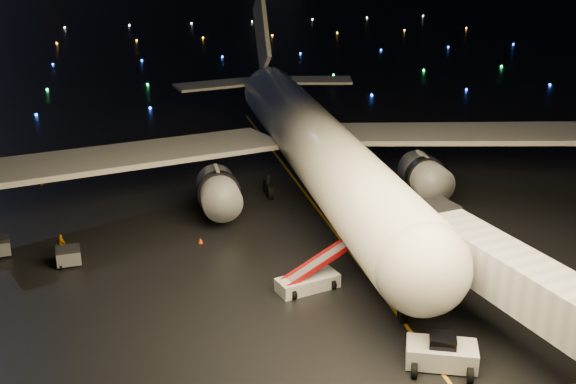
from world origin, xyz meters
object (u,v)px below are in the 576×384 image
belt_loader (308,269)px  crew_c (61,245)px  pushback_tug (442,351)px  baggage_cart_0 (69,257)px  airliner (308,102)px

belt_loader → crew_c: (-17.68, 10.40, -0.76)m
belt_loader → crew_c: 20.53m
pushback_tug → crew_c: bearing=159.7°
pushback_tug → baggage_cart_0: pushback_tug is taller
pushback_tug → belt_loader: (-5.30, 11.20, 0.63)m
airliner → crew_c: airliner is taller
crew_c → baggage_cart_0: bearing=-27.9°
baggage_cart_0 → crew_c: bearing=101.8°
pushback_tug → belt_loader: belt_loader is taller
pushback_tug → baggage_cart_0: size_ratio=2.31×
airliner → baggage_cart_0: airliner is taller
crew_c → baggage_cart_0: (0.63, -2.22, -0.10)m
airliner → crew_c: (-23.38, -10.33, -7.86)m
crew_c → belt_loader: bearing=15.8°
belt_loader → baggage_cart_0: bearing=140.2°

